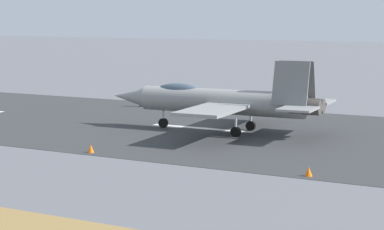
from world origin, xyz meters
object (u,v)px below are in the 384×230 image
at_px(fighter_jet, 221,101).
at_px(crew_person, 141,99).
at_px(marker_cone_mid, 91,149).
at_px(marker_cone_near, 309,172).

xyz_separation_m(fighter_jet, crew_person, (13.37, -10.18, -1.63)).
height_order(fighter_jet, crew_person, fighter_jet).
relative_size(crew_person, marker_cone_mid, 2.93).
xyz_separation_m(crew_person, marker_cone_near, (-24.10, 21.61, -0.53)).
bearing_deg(marker_cone_near, fighter_jet, -46.83).
relative_size(fighter_jet, crew_person, 10.99).
bearing_deg(marker_cone_near, marker_cone_mid, 0.00).
bearing_deg(marker_cone_mid, crew_person, -66.57).
bearing_deg(fighter_jet, marker_cone_mid, 70.69).
relative_size(fighter_jet, marker_cone_near, 32.16).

